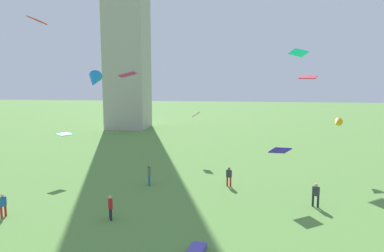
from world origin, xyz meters
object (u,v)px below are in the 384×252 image
at_px(kite_flying_1, 94,81).
at_px(kite_flying_7, 128,74).
at_px(person_1, 316,194).
at_px(kite_bundle_1, 196,251).
at_px(kite_flying_3, 64,134).
at_px(person_3, 149,173).
at_px(kite_flying_0, 280,150).
at_px(kite_flying_5, 337,123).
at_px(person_0, 3,204).
at_px(person_4, 229,176).
at_px(kite_flying_4, 308,77).
at_px(person_2, 110,206).
at_px(kite_flying_2, 299,53).
at_px(kite_flying_8, 37,20).
at_px(kite_flying_6, 196,114).

height_order(kite_flying_1, kite_flying_7, kite_flying_1).
xyz_separation_m(person_1, kite_bundle_1, (-7.55, -7.68, -0.82)).
bearing_deg(kite_bundle_1, kite_flying_7, 120.23).
bearing_deg(kite_flying_3, kite_flying_7, -70.56).
xyz_separation_m(person_3, kite_flying_0, (10.39, -2.09, 2.65)).
bearing_deg(kite_flying_5, kite_flying_0, -97.35).
bearing_deg(person_0, kite_flying_0, 116.17).
bearing_deg(kite_flying_7, person_4, -3.32).
relative_size(kite_flying_3, kite_flying_4, 1.24).
height_order(person_3, kite_flying_7, kite_flying_7).
height_order(person_2, kite_flying_2, kite_flying_2).
relative_size(kite_flying_1, kite_flying_4, 1.85).
relative_size(person_1, kite_bundle_1, 1.06).
distance_m(kite_flying_4, kite_flying_8, 20.28).
bearing_deg(kite_flying_0, kite_bundle_1, 32.97).
xyz_separation_m(kite_flying_8, kite_bundle_1, (13.21, -9.18, -13.14)).
bearing_deg(kite_flying_7, kite_flying_1, 157.78).
height_order(person_3, kite_flying_3, kite_flying_3).
bearing_deg(person_3, person_0, -57.98).
distance_m(kite_flying_1, kite_flying_4, 18.77).
distance_m(kite_flying_3, kite_flying_6, 14.06).
distance_m(person_1, kite_flying_2, 18.06).
bearing_deg(kite_flying_7, person_0, -123.36).
relative_size(person_0, kite_flying_0, 0.92).
height_order(person_3, kite_flying_5, kite_flying_5).
height_order(person_1, kite_flying_5, kite_flying_5).
bearing_deg(kite_flying_5, person_3, -130.43).
bearing_deg(kite_flying_3, person_4, -67.85).
bearing_deg(kite_flying_6, kite_flying_7, 136.81).
bearing_deg(kite_flying_0, kite_flying_4, 79.03).
bearing_deg(kite_flying_1, person_2, -73.69).
bearing_deg(kite_flying_7, kite_flying_8, -153.91).
height_order(person_1, kite_flying_7, kite_flying_7).
bearing_deg(kite_flying_3, person_1, -77.15).
height_order(person_1, kite_flying_4, kite_flying_4).
xyz_separation_m(person_0, person_4, (14.36, 8.44, 0.02)).
xyz_separation_m(kite_flying_4, kite_flying_7, (-13.38, 6.68, 0.20)).
xyz_separation_m(person_4, kite_flying_5, (9.81, 5.38, 3.85)).
distance_m(kite_flying_2, kite_flying_3, 24.90).
xyz_separation_m(person_2, kite_flying_5, (17.13, 13.37, 3.86)).
height_order(kite_flying_4, kite_flying_5, kite_flying_4).
bearing_deg(person_2, kite_flying_7, -19.26).
relative_size(kite_flying_3, kite_flying_5, 1.06).
bearing_deg(kite_flying_6, kite_flying_5, -125.72).
height_order(kite_flying_3, kite_bundle_1, kite_flying_3).
bearing_deg(kite_flying_3, kite_flying_5, -53.43).
xyz_separation_m(kite_flying_2, kite_flying_4, (-2.11, -16.81, -2.49)).
relative_size(person_1, kite_flying_6, 1.28).
bearing_deg(kite_flying_4, kite_flying_8, -168.69).
xyz_separation_m(person_4, kite_flying_4, (4.83, -6.22, 8.10)).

